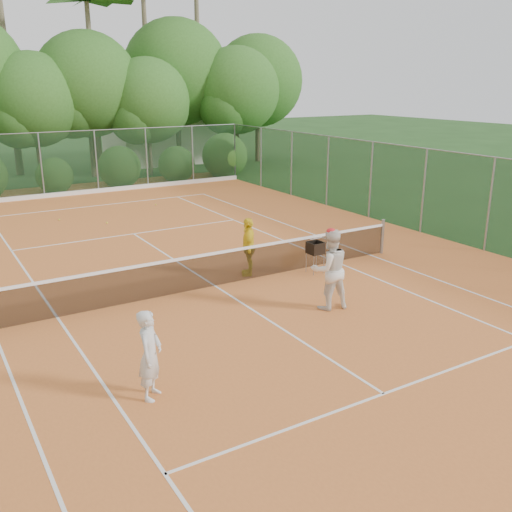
{
  "coord_description": "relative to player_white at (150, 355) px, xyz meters",
  "views": [
    {
      "loc": [
        -6.5,
        -12.79,
        5.27
      ],
      "look_at": [
        0.53,
        -1.2,
        1.1
      ],
      "focal_mm": 40.0,
      "sensor_mm": 36.0,
      "label": 1
    }
  ],
  "objects": [
    {
      "name": "player_yellow",
      "position": [
        4.75,
        4.77,
        0.02
      ],
      "size": [
        0.81,
        1.04,
        1.65
      ],
      "primitive_type": "imported",
      "rotation": [
        0.0,
        0.0,
        -2.07
      ],
      "color": "yellow",
      "rests_on": "clay_court"
    },
    {
      "name": "fence_right",
      "position": [
        12.5,
        2.88,
        0.69
      ],
      "size": [
        0.07,
        33.07,
        3.0
      ],
      "color": "#19381E",
      "rests_on": "clay_court"
    },
    {
      "name": "player_white",
      "position": [
        0.0,
        0.0,
        0.0
      ],
      "size": [
        0.67,
        0.7,
        1.61
      ],
      "primitive_type": "imported",
      "rotation": [
        0.0,
        0.0,
        0.87
      ],
      "color": "silver",
      "rests_on": "clay_court"
    },
    {
      "name": "ball_hopper",
      "position": [
        6.45,
        3.93,
        -0.08
      ],
      "size": [
        0.4,
        0.4,
        0.91
      ],
      "rotation": [
        0.0,
        0.0,
        0.1
      ],
      "color": "gray",
      "rests_on": "clay_court"
    },
    {
      "name": "club_building",
      "position": [
        12.5,
        28.38,
        0.67
      ],
      "size": [
        8.0,
        5.0,
        3.0
      ],
      "primitive_type": "cube",
      "color": "beige",
      "rests_on": "ground"
    },
    {
      "name": "stray_ball_b",
      "position": [
        6.03,
        15.0,
        -0.77
      ],
      "size": [
        0.07,
        0.07,
        0.07
      ],
      "primitive_type": "sphere",
      "color": "gold",
      "rests_on": "clay_court"
    },
    {
      "name": "fence_back",
      "position": [
        3.5,
        19.38,
        0.69
      ],
      "size": [
        18.07,
        0.07,
        3.0
      ],
      "color": "#19381E",
      "rests_on": "clay_court"
    },
    {
      "name": "tropical_treeline",
      "position": [
        4.93,
        24.6,
        4.29
      ],
      "size": [
        32.1,
        8.49,
        15.03
      ],
      "color": "brown",
      "rests_on": "ground"
    },
    {
      "name": "ground",
      "position": [
        3.5,
        4.38,
        -0.83
      ],
      "size": [
        120.0,
        120.0,
        0.0
      ],
      "primitive_type": "plane",
      "color": "#1D4017",
      "rests_on": "ground"
    },
    {
      "name": "clay_court",
      "position": [
        3.5,
        4.38,
        -0.82
      ],
      "size": [
        18.0,
        36.0,
        0.02
      ],
      "primitive_type": "cube",
      "color": "orange",
      "rests_on": "ground"
    },
    {
      "name": "tennis_net",
      "position": [
        3.5,
        4.38,
        -0.29
      ],
      "size": [
        11.97,
        0.1,
        1.1
      ],
      "color": "gray",
      "rests_on": "clay_court"
    },
    {
      "name": "stray_ball_a",
      "position": [
        1.71,
        14.29,
        -0.77
      ],
      "size": [
        0.07,
        0.07,
        0.07
      ],
      "primitive_type": "sphere",
      "color": "#BCD732",
      "rests_on": "clay_court"
    },
    {
      "name": "player_center_grp",
      "position": [
        5.14,
        1.64,
        0.18
      ],
      "size": [
        1.08,
        0.92,
        1.99
      ],
      "color": "silver",
      "rests_on": "clay_court"
    },
    {
      "name": "stray_ball_c",
      "position": [
        3.16,
        12.8,
        -0.77
      ],
      "size": [
        0.07,
        0.07,
        0.07
      ],
      "primitive_type": "sphere",
      "color": "yellow",
      "rests_on": "clay_court"
    },
    {
      "name": "court_markings",
      "position": [
        3.5,
        4.38,
        -0.8
      ],
      "size": [
        11.03,
        23.83,
        0.01
      ],
      "color": "white",
      "rests_on": "clay_court"
    }
  ]
}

